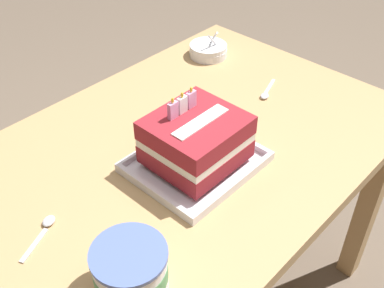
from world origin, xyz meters
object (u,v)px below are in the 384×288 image
Objects in this scene: bowl_stack at (208,50)px; serving_spoon_near_tray at (45,226)px; foil_tray at (196,163)px; birthday_cake at (196,139)px; ice_cream_tub at (131,271)px; serving_spoon_by_bowls at (266,94)px.

bowl_stack reaches higher than serving_spoon_near_tray.
foil_tray is 0.07m from birthday_cake.
ice_cream_tub is at bearing -156.41° from foil_tray.
birthday_cake reaches higher than ice_cream_tub.
serving_spoon_by_bowls is (0.37, 0.06, -0.08)m from birthday_cake.
birthday_cake is at bearing -15.49° from serving_spoon_near_tray.
foil_tray reaches higher than serving_spoon_by_bowls.
foil_tray is at bearing -15.53° from serving_spoon_near_tray.
bowl_stack is 0.89× the size of ice_cream_tub.
bowl_stack reaches higher than foil_tray.
bowl_stack is at bearing 38.17° from birthday_cake.
birthday_cake is at bearing -171.13° from serving_spoon_by_bowls.
birthday_cake is 1.67× the size of bowl_stack.
serving_spoon_near_tray and serving_spoon_by_bowls have the same top height.
serving_spoon_near_tray is at bearing 164.51° from birthday_cake.
bowl_stack is at bearing 38.19° from foil_tray.
ice_cream_tub reaches higher than foil_tray.
foil_tray is 0.37m from serving_spoon_by_bowls.
serving_spoon_near_tray is (-0.79, -0.24, -0.01)m from bowl_stack.
serving_spoon_by_bowls is (-0.06, -0.28, -0.02)m from bowl_stack.
ice_cream_tub is at bearing -163.85° from serving_spoon_by_bowls.
serving_spoon_near_tray is 0.73m from serving_spoon_by_bowls.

